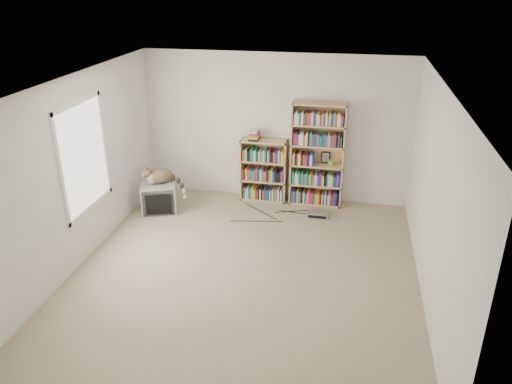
% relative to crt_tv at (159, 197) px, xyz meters
% --- Properties ---
extents(floor, '(4.50, 5.00, 0.01)m').
position_rel_crt_tv_xyz_m(floor, '(1.80, -1.54, -0.24)').
color(floor, tan).
rests_on(floor, ground).
extents(wall_back, '(4.50, 0.02, 2.50)m').
position_rel_crt_tv_xyz_m(wall_back, '(1.80, 0.96, 1.01)').
color(wall_back, silver).
rests_on(wall_back, floor).
extents(wall_front, '(4.50, 0.02, 2.50)m').
position_rel_crt_tv_xyz_m(wall_front, '(1.80, -4.04, 1.01)').
color(wall_front, silver).
rests_on(wall_front, floor).
extents(wall_left, '(0.02, 5.00, 2.50)m').
position_rel_crt_tv_xyz_m(wall_left, '(-0.45, -1.54, 1.01)').
color(wall_left, silver).
rests_on(wall_left, floor).
extents(wall_right, '(0.02, 5.00, 2.50)m').
position_rel_crt_tv_xyz_m(wall_right, '(4.05, -1.54, 1.01)').
color(wall_right, silver).
rests_on(wall_right, floor).
extents(ceiling, '(4.50, 5.00, 0.02)m').
position_rel_crt_tv_xyz_m(ceiling, '(1.80, -1.54, 2.26)').
color(ceiling, white).
rests_on(ceiling, wall_back).
extents(window, '(0.02, 1.22, 1.52)m').
position_rel_crt_tv_xyz_m(window, '(-0.44, -1.34, 1.16)').
color(window, white).
rests_on(window, wall_left).
extents(crt_tv, '(0.69, 0.66, 0.48)m').
position_rel_crt_tv_xyz_m(crt_tv, '(0.00, 0.00, 0.00)').
color(crt_tv, '#969698').
rests_on(crt_tv, floor).
extents(cat, '(0.73, 0.49, 0.52)m').
position_rel_crt_tv_xyz_m(cat, '(0.09, 0.05, 0.33)').
color(cat, '#342115').
rests_on(cat, crt_tv).
extents(bookcase_tall, '(0.88, 0.30, 1.75)m').
position_rel_crt_tv_xyz_m(bookcase_tall, '(2.52, 0.81, 0.60)').
color(bookcase_tall, tan).
rests_on(bookcase_tall, floor).
extents(bookcase_short, '(0.78, 0.30, 1.08)m').
position_rel_crt_tv_xyz_m(bookcase_short, '(1.62, 0.81, 0.26)').
color(bookcase_short, tan).
rests_on(bookcase_short, floor).
extents(book_stack, '(0.19, 0.24, 0.16)m').
position_rel_crt_tv_xyz_m(book_stack, '(1.47, 0.80, 0.92)').
color(book_stack, red).
rests_on(book_stack, bookcase_short).
extents(green_mug, '(0.08, 0.08, 0.09)m').
position_rel_crt_tv_xyz_m(green_mug, '(2.76, 0.80, 0.52)').
color(green_mug, '#82AB30').
rests_on(green_mug, bookcase_tall).
extents(framed_print, '(0.14, 0.05, 0.19)m').
position_rel_crt_tv_xyz_m(framed_print, '(2.66, 0.90, 0.57)').
color(framed_print, black).
rests_on(framed_print, bookcase_tall).
extents(dvd_player, '(0.35, 0.25, 0.08)m').
position_rel_crt_tv_xyz_m(dvd_player, '(2.62, 0.30, -0.20)').
color(dvd_player, '#A9AAAE').
rests_on(dvd_player, floor).
extents(wall_outlet, '(0.01, 0.08, 0.13)m').
position_rel_crt_tv_xyz_m(wall_outlet, '(-0.44, 0.34, 0.08)').
color(wall_outlet, silver).
rests_on(wall_outlet, wall_left).
extents(floor_cables, '(1.20, 0.70, 0.01)m').
position_rel_crt_tv_xyz_m(floor_cables, '(1.99, 0.21, -0.24)').
color(floor_cables, black).
rests_on(floor_cables, floor).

